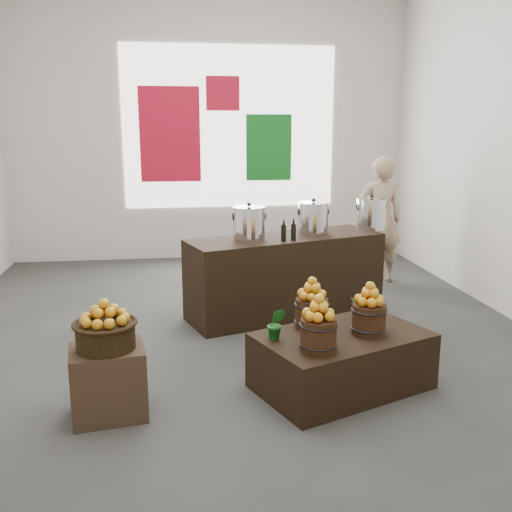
{
  "coord_description": "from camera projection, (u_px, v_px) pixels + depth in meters",
  "views": [
    {
      "loc": [
        -0.52,
        -5.34,
        2.04
      ],
      "look_at": [
        0.16,
        -0.4,
        0.89
      ],
      "focal_mm": 40.0,
      "sensor_mm": 36.0,
      "label": 1
    }
  ],
  "objects": [
    {
      "name": "ground",
      "position": [
        234.0,
        335.0,
        5.68
      ],
      "size": [
        7.0,
        7.0,
        0.0
      ],
      "primitive_type": "plane",
      "color": "#3A3A37",
      "rests_on": "ground"
    },
    {
      "name": "back_wall",
      "position": [
        210.0,
        128.0,
        8.61
      ],
      "size": [
        6.0,
        0.04,
        4.0
      ],
      "primitive_type": "cube",
      "color": "beige",
      "rests_on": "ground"
    },
    {
      "name": "back_opening",
      "position": [
        230.0,
        128.0,
        8.63
      ],
      "size": [
        3.2,
        0.02,
        2.4
      ],
      "primitive_type": "cube",
      "color": "white",
      "rests_on": "back_wall"
    },
    {
      "name": "deco_red_left",
      "position": [
        170.0,
        135.0,
        8.52
      ],
      "size": [
        0.9,
        0.04,
        1.4
      ],
      "primitive_type": "cube",
      "color": "#B70E26",
      "rests_on": "back_wall"
    },
    {
      "name": "deco_green_right",
      "position": [
        269.0,
        148.0,
        8.77
      ],
      "size": [
        0.7,
        0.04,
        1.0
      ],
      "primitive_type": "cube",
      "color": "#0F651A",
      "rests_on": "back_wall"
    },
    {
      "name": "deco_red_upper",
      "position": [
        223.0,
        93.0,
        8.5
      ],
      "size": [
        0.5,
        0.04,
        0.5
      ],
      "primitive_type": "cube",
      "color": "#B70E26",
      "rests_on": "back_wall"
    },
    {
      "name": "crate",
      "position": [
        108.0,
        382.0,
        4.05
      ],
      "size": [
        0.57,
        0.49,
        0.51
      ],
      "primitive_type": "cube",
      "rotation": [
        0.0,
        0.0,
        0.16
      ],
      "color": "#452F20",
      "rests_on": "ground"
    },
    {
      "name": "wicker_basket",
      "position": [
        106.0,
        336.0,
        3.97
      ],
      "size": [
        0.41,
        0.41,
        0.19
      ],
      "primitive_type": "cylinder",
      "color": "black",
      "rests_on": "crate"
    },
    {
      "name": "apples_in_basket",
      "position": [
        104.0,
        311.0,
        3.93
      ],
      "size": [
        0.32,
        0.32,
        0.17
      ],
      "primitive_type": null,
      "color": "#AA1905",
      "rests_on": "wicker_basket"
    },
    {
      "name": "display_table",
      "position": [
        342.0,
        361.0,
        4.49
      ],
      "size": [
        1.51,
        1.23,
        0.45
      ],
      "primitive_type": "cube",
      "rotation": [
        0.0,
        0.0,
        0.39
      ],
      "color": "black",
      "rests_on": "ground"
    },
    {
      "name": "apple_bucket_front_left",
      "position": [
        318.0,
        335.0,
        4.08
      ],
      "size": [
        0.26,
        0.26,
        0.24
      ],
      "primitive_type": "cylinder",
      "color": "#38220F",
      "rests_on": "display_table"
    },
    {
      "name": "apples_in_bucket_front_left",
      "position": [
        319.0,
        307.0,
        4.03
      ],
      "size": [
        0.2,
        0.2,
        0.18
      ],
      "primitive_type": null,
      "color": "#AA1905",
      "rests_on": "apple_bucket_front_left"
    },
    {
      "name": "apple_bucket_front_right",
      "position": [
        369.0,
        319.0,
        4.41
      ],
      "size": [
        0.26,
        0.26,
        0.24
      ],
      "primitive_type": "cylinder",
      "color": "#38220F",
      "rests_on": "display_table"
    },
    {
      "name": "apples_in_bucket_front_right",
      "position": [
        370.0,
        294.0,
        4.36
      ],
      "size": [
        0.2,
        0.2,
        0.18
      ],
      "primitive_type": null,
      "color": "#AA1905",
      "rests_on": "apple_bucket_front_right"
    },
    {
      "name": "apple_bucket_rear",
      "position": [
        312.0,
        313.0,
        4.55
      ],
      "size": [
        0.26,
        0.26,
        0.24
      ],
      "primitive_type": "cylinder",
      "color": "#38220F",
      "rests_on": "display_table"
    },
    {
      "name": "apples_in_bucket_rear",
      "position": [
        312.0,
        288.0,
        4.51
      ],
      "size": [
        0.2,
        0.2,
        0.18
      ],
      "primitive_type": null,
      "color": "#AA1905",
      "rests_on": "apple_bucket_rear"
    },
    {
      "name": "herb_garnish_right",
      "position": [
        365.0,
        305.0,
        4.71
      ],
      "size": [
        0.3,
        0.28,
        0.27
      ],
      "primitive_type": "imported",
      "rotation": [
        0.0,
        0.0,
        -0.36
      ],
      "color": "#125516",
      "rests_on": "display_table"
    },
    {
      "name": "herb_garnish_left",
      "position": [
        276.0,
        324.0,
        4.29
      ],
      "size": [
        0.16,
        0.14,
        0.25
      ],
      "primitive_type": "imported",
      "rotation": [
        0.0,
        0.0,
        -0.25
      ],
      "color": "#125516",
      "rests_on": "display_table"
    },
    {
      "name": "counter",
      "position": [
        285.0,
        276.0,
        6.21
      ],
      "size": [
        2.24,
        1.31,
        0.87
      ],
      "primitive_type": "cube",
      "rotation": [
        0.0,
        0.0,
        0.32
      ],
      "color": "black",
      "rests_on": "ground"
    },
    {
      "name": "stock_pot_left",
      "position": [
        249.0,
        224.0,
        5.89
      ],
      "size": [
        0.33,
        0.33,
        0.33
      ],
      "primitive_type": "cylinder",
      "color": "silver",
      "rests_on": "counter"
    },
    {
      "name": "stock_pot_center",
      "position": [
        313.0,
        219.0,
        6.22
      ],
      "size": [
        0.33,
        0.33,
        0.33
      ],
      "primitive_type": "cylinder",
      "color": "silver",
      "rests_on": "counter"
    },
    {
      "name": "stock_pot_right",
      "position": [
        371.0,
        214.0,
        6.55
      ],
      "size": [
        0.33,
        0.33,
        0.33
      ],
      "primitive_type": "cylinder",
      "color": "silver",
      "rests_on": "counter"
    },
    {
      "name": "oil_cruets",
      "position": [
        296.0,
        229.0,
        5.9
      ],
      "size": [
        0.17,
        0.1,
        0.24
      ],
      "primitive_type": null,
      "rotation": [
        0.0,
        0.0,
        0.32
      ],
      "color": "black",
      "rests_on": "counter"
    },
    {
      "name": "shopper",
      "position": [
        379.0,
        220.0,
        7.42
      ],
      "size": [
        0.62,
        0.42,
        1.65
      ],
      "primitive_type": "imported",
      "rotation": [
        0.0,
        0.0,
        3.11
      ],
      "color": "#997D5E",
      "rests_on": "ground"
    }
  ]
}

